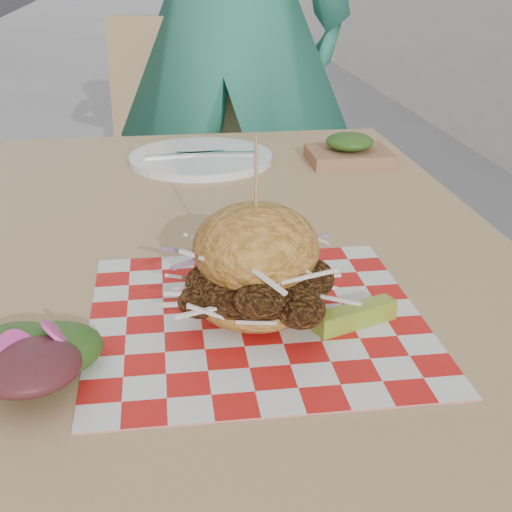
# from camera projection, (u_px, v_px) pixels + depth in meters

# --- Properties ---
(diner) EXTENTS (0.78, 0.60, 1.92)m
(diner) POSITION_uv_depth(u_px,v_px,m) (228.00, 13.00, 1.95)
(diner) COLOR #2B7E65
(diner) RESTS_ON ground
(patio_table) EXTENTS (0.80, 1.20, 0.75)m
(patio_table) POSITION_uv_depth(u_px,v_px,m) (220.00, 286.00, 1.03)
(patio_table) COLOR tan
(patio_table) RESTS_ON ground
(patio_chair) EXTENTS (0.51, 0.52, 0.95)m
(patio_chair) POSITION_uv_depth(u_px,v_px,m) (196.00, 165.00, 2.03)
(patio_chair) COLOR tan
(patio_chair) RESTS_ON ground
(paper_liner) EXTENTS (0.36, 0.36, 0.00)m
(paper_liner) POSITION_uv_depth(u_px,v_px,m) (256.00, 318.00, 0.78)
(paper_liner) COLOR red
(paper_liner) RESTS_ON patio_table
(sandwich) EXTENTS (0.18, 0.18, 0.20)m
(sandwich) POSITION_uv_depth(u_px,v_px,m) (256.00, 271.00, 0.76)
(sandwich) COLOR #CC8439
(sandwich) RESTS_ON paper_liner
(pickle_spear) EXTENTS (0.10, 0.05, 0.02)m
(pickle_spear) POSITION_uv_depth(u_px,v_px,m) (355.00, 316.00, 0.76)
(pickle_spear) COLOR #8BA22F
(pickle_spear) RESTS_ON paper_liner
(side_salad) EXTENTS (0.13, 0.14, 0.05)m
(side_salad) POSITION_uv_depth(u_px,v_px,m) (44.00, 366.00, 0.66)
(side_salad) COLOR #3F1419
(side_salad) RESTS_ON patio_table
(place_setting) EXTENTS (0.27, 0.27, 0.02)m
(place_setting) POSITION_uv_depth(u_px,v_px,m) (201.00, 158.00, 1.35)
(place_setting) COLOR white
(place_setting) RESTS_ON patio_table
(kraft_tray) EXTENTS (0.15, 0.12, 0.06)m
(kraft_tray) POSITION_uv_depth(u_px,v_px,m) (349.00, 151.00, 1.34)
(kraft_tray) COLOR #926142
(kraft_tray) RESTS_ON patio_table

